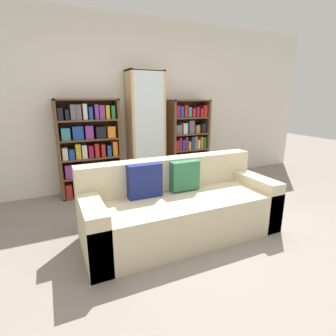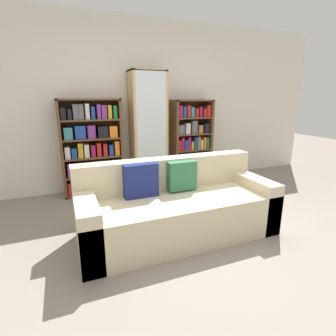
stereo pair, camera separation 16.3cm
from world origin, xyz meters
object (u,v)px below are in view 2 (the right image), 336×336
Objects in this scene: bookshelf_left at (92,149)px; display_cabinet at (148,131)px; bookshelf_right at (191,143)px; couch at (177,209)px; wine_bottle at (196,180)px.

display_cabinet reaches higher than bookshelf_left.
bookshelf_left is at bearing -179.99° from bookshelf_right.
couch is 6.20× the size of wine_bottle.
display_cabinet is at bearing -178.83° from bookshelf_right.
bookshelf_right is (1.71, 0.00, -0.02)m from bookshelf_left.
couch is 1.81m from display_cabinet.
display_cabinet is 1.31× the size of bookshelf_right.
wine_bottle is (-0.11, -0.44, -0.56)m from bookshelf_right.
bookshelf_left is 1.75m from wine_bottle.
display_cabinet reaches higher than wine_bottle.
bookshelf_right is at bearing 0.01° from bookshelf_left.
couch is at bearing -125.89° from wine_bottle.
bookshelf_left reaches higher than wine_bottle.
display_cabinet is 0.83m from bookshelf_right.
wine_bottle is at bearing -15.29° from bookshelf_left.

